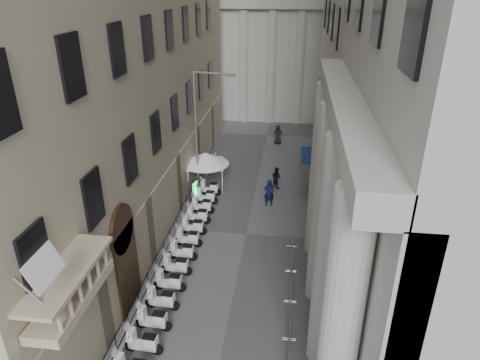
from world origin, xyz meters
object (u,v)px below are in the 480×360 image
(security_tent, at_px, (208,160))
(pedestrian_b, at_px, (276,177))
(info_kiosk, at_px, (193,191))
(street_lamp, at_px, (201,124))
(pedestrian_a, at_px, (269,193))

(security_tent, height_order, pedestrian_b, security_tent)
(security_tent, distance_m, info_kiosk, 2.97)
(info_kiosk, bearing_deg, pedestrian_b, 44.04)
(street_lamp, height_order, pedestrian_a, street_lamp)
(security_tent, bearing_deg, street_lamp, -103.24)
(info_kiosk, xyz_separation_m, pedestrian_b, (5.75, 3.41, -0.14))
(pedestrian_a, bearing_deg, pedestrian_b, -108.30)
(info_kiosk, distance_m, pedestrian_b, 6.68)
(pedestrian_a, bearing_deg, info_kiosk, -6.40)
(info_kiosk, relative_size, pedestrian_b, 1.15)
(pedestrian_a, xyz_separation_m, pedestrian_b, (0.38, 2.98, -0.16))
(info_kiosk, relative_size, pedestrian_a, 0.96)
(security_tent, relative_size, street_lamp, 0.39)
(info_kiosk, bearing_deg, security_tent, 90.19)
(pedestrian_a, distance_m, pedestrian_b, 3.01)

